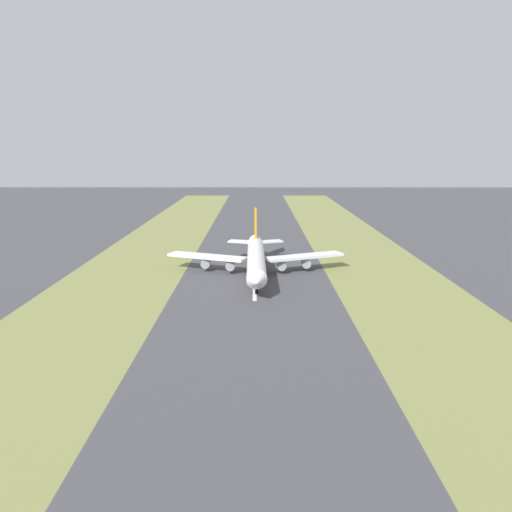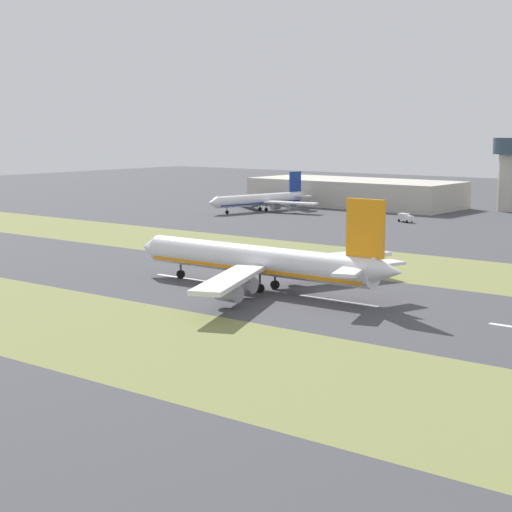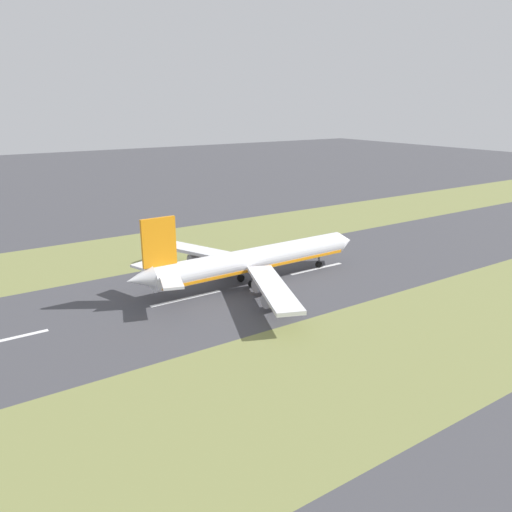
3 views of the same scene
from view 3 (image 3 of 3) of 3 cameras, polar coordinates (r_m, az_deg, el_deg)
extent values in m
plane|color=#424247|center=(128.45, 0.09, -3.03)|extent=(800.00, 800.00, 0.00)
cube|color=olive|center=(166.02, -8.56, 1.45)|extent=(40.00, 600.00, 0.01)
cube|color=olive|center=(97.41, 15.18, -10.51)|extent=(40.00, 600.00, 0.01)
cube|color=silver|center=(119.27, -7.96, -4.82)|extent=(1.20, 18.00, 0.01)
cube|color=silver|center=(139.92, 6.92, -1.45)|extent=(1.20, 18.00, 0.01)
cylinder|color=white|center=(126.75, 0.00, -0.35)|extent=(6.50, 56.05, 6.00)
cone|color=white|center=(145.37, 10.01, 1.67)|extent=(5.92, 5.05, 5.88)
cone|color=white|center=(112.97, -13.15, -2.58)|extent=(5.15, 6.05, 5.10)
cube|color=orange|center=(127.25, 0.00, -1.05)|extent=(6.18, 53.81, 0.70)
cube|color=white|center=(137.91, -6.57, 0.60)|extent=(29.09, 16.65, 0.90)
cube|color=white|center=(109.58, 2.01, -3.69)|extent=(29.18, 16.20, 0.90)
cylinder|color=#93939E|center=(133.00, -3.60, -1.05)|extent=(3.24, 4.83, 3.20)
cylinder|color=#93939E|center=(138.92, -6.74, -0.34)|extent=(3.24, 4.83, 3.20)
cylinder|color=#93939E|center=(118.67, 0.84, -3.29)|extent=(3.24, 4.83, 3.20)
cylinder|color=#93939E|center=(109.95, 2.03, -4.99)|extent=(3.24, 4.83, 3.20)
cube|color=orange|center=(112.45, -11.04, 1.57)|extent=(0.87, 8.01, 11.00)
cube|color=white|center=(119.47, -11.89, -1.32)|extent=(10.88, 7.35, 0.60)
cube|color=white|center=(109.86, -9.68, -2.83)|extent=(10.86, 7.20, 0.60)
cylinder|color=#59595E|center=(140.35, 7.21, -0.33)|extent=(0.50, 0.50, 3.20)
cylinder|color=black|center=(140.83, 7.19, -0.95)|extent=(0.92, 1.81, 1.80)
cylinder|color=#59595E|center=(128.41, -1.76, -1.86)|extent=(0.50, 0.50, 3.20)
cylinder|color=black|center=(128.94, -1.75, -2.53)|extent=(0.92, 1.81, 1.80)
cylinder|color=#59595E|center=(124.29, -0.47, -2.50)|extent=(0.50, 0.50, 3.20)
cylinder|color=black|center=(124.83, -0.47, -3.19)|extent=(0.92, 1.81, 1.80)
camera|label=1|loc=(254.31, 34.16, 13.98)|focal=35.00mm
camera|label=2|loc=(242.14, -44.23, 9.85)|focal=60.00mm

